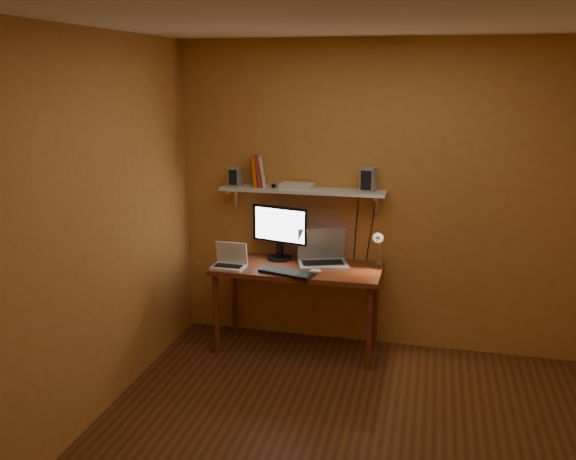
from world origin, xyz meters
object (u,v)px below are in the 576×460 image
(mouse, at_px, (315,271))
(router, at_px, (297,186))
(desk_lamp, at_px, (379,244))
(speaker_right, at_px, (368,179))
(desk, at_px, (297,276))
(laptop, at_px, (322,255))
(keyboard, at_px, (287,272))
(netbook, at_px, (230,261))
(monitor, at_px, (280,230))
(shelf_camera, at_px, (274,186))
(speaker_left, at_px, (235,177))
(wall_shelf, at_px, (302,191))

(mouse, height_order, router, router)
(desk_lamp, xyz_separation_m, speaker_right, (-0.11, 0.07, 0.52))
(desk, xyz_separation_m, laptop, (0.19, 0.14, 0.16))
(keyboard, bearing_deg, laptop, 72.76)
(netbook, relative_size, mouse, 2.99)
(laptop, xyz_separation_m, desk_lamp, (0.47, -0.01, 0.13))
(monitor, xyz_separation_m, router, (0.15, 0.01, 0.39))
(desk_lamp, bearing_deg, shelf_camera, 179.64)
(desk, relative_size, keyboard, 3.11)
(laptop, distance_m, router, 0.62)
(desk, xyz_separation_m, keyboard, (-0.04, -0.21, 0.10))
(speaker_right, bearing_deg, laptop, -155.78)
(laptop, height_order, netbook, laptop)
(monitor, relative_size, desk_lamp, 1.35)
(monitor, relative_size, mouse, 5.42)
(desk, distance_m, netbook, 0.58)
(speaker_left, bearing_deg, mouse, -15.83)
(wall_shelf, distance_m, keyboard, 0.72)
(router, bearing_deg, wall_shelf, 10.92)
(wall_shelf, height_order, speaker_right, speaker_right)
(netbook, height_order, keyboard, netbook)
(wall_shelf, relative_size, desk_lamp, 3.73)
(router, bearing_deg, keyboard, -89.18)
(monitor, bearing_deg, speaker_right, 15.88)
(netbook, distance_m, mouse, 0.72)
(netbook, bearing_deg, desk_lamp, 15.60)
(shelf_camera, bearing_deg, monitor, 56.51)
(desk, distance_m, laptop, 0.28)
(speaker_left, bearing_deg, desk, -10.51)
(desk, bearing_deg, speaker_right, 20.02)
(laptop, distance_m, desk_lamp, 0.49)
(netbook, bearing_deg, keyboard, -4.41)
(desk, height_order, mouse, mouse)
(desk, height_order, speaker_right, speaker_right)
(speaker_left, bearing_deg, desk_lamp, 3.87)
(laptop, bearing_deg, speaker_right, -7.90)
(wall_shelf, bearing_deg, desk, -90.00)
(keyboard, relative_size, mouse, 4.82)
(wall_shelf, xyz_separation_m, desk_lamp, (0.66, -0.07, -0.40))
(laptop, height_order, speaker_left, speaker_left)
(desk, xyz_separation_m, netbook, (-0.54, -0.15, 0.14))
(desk, distance_m, router, 0.76)
(netbook, height_order, speaker_left, speaker_left)
(keyboard, height_order, desk_lamp, desk_lamp)
(mouse, bearing_deg, shelf_camera, 138.80)
(wall_shelf, relative_size, monitor, 2.77)
(netbook, distance_m, router, 0.84)
(desk, distance_m, speaker_right, 1.00)
(keyboard, bearing_deg, router, 106.95)
(keyboard, relative_size, shelf_camera, 4.63)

